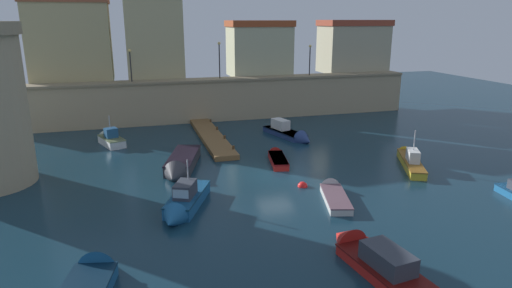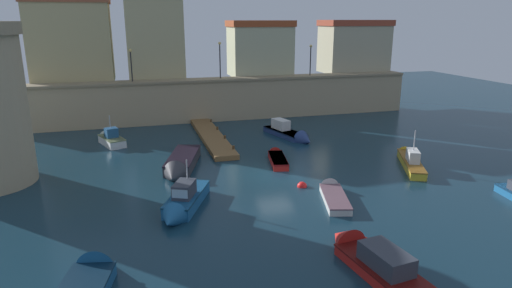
{
  "view_description": "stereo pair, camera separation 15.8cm",
  "coord_description": "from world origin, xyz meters",
  "px_view_note": "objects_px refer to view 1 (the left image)",
  "views": [
    {
      "loc": [
        -9.61,
        -28.02,
        10.65
      ],
      "look_at": [
        0.0,
        5.08,
        0.86
      ],
      "focal_mm": 30.8,
      "sensor_mm": 36.0,
      "label": 1
    },
    {
      "loc": [
        -9.46,
        -28.06,
        10.65
      ],
      "look_at": [
        0.0,
        5.08,
        0.86
      ],
      "focal_mm": 30.8,
      "sensor_mm": 36.0,
      "label": 2
    }
  ],
  "objects_px": {
    "moored_boat_3": "(375,260)",
    "moored_boat_9": "(291,134)",
    "moored_boat_1": "(409,159)",
    "moored_boat_7": "(181,165)",
    "moored_boat_2": "(110,139)",
    "mooring_buoy_0": "(303,186)",
    "moored_boat_0": "(183,203)",
    "moored_boat_5": "(333,193)",
    "moored_boat_6": "(90,282)",
    "quay_lamp_1": "(219,55)",
    "quay_lamp_2": "(310,55)",
    "quay_lamp_0": "(130,60)",
    "moored_boat_8": "(277,157)"
  },
  "relations": [
    {
      "from": "moored_boat_1",
      "to": "moored_boat_5",
      "type": "xyz_separation_m",
      "value": [
        -8.38,
        -4.16,
        -0.18
      ]
    },
    {
      "from": "moored_boat_1",
      "to": "moored_boat_9",
      "type": "xyz_separation_m",
      "value": [
        -5.91,
        9.89,
        -0.05
      ]
    },
    {
      "from": "moored_boat_5",
      "to": "mooring_buoy_0",
      "type": "relative_size",
      "value": 7.9
    },
    {
      "from": "moored_boat_0",
      "to": "quay_lamp_1",
      "type": "bearing_deg",
      "value": -172.27
    },
    {
      "from": "moored_boat_1",
      "to": "moored_boat_6",
      "type": "distance_m",
      "value": 24.53
    },
    {
      "from": "mooring_buoy_0",
      "to": "quay_lamp_1",
      "type": "bearing_deg",
      "value": 92.8
    },
    {
      "from": "moored_boat_8",
      "to": "moored_boat_1",
      "type": "bearing_deg",
      "value": -100.45
    },
    {
      "from": "moored_boat_5",
      "to": "moored_boat_2",
      "type": "bearing_deg",
      "value": 55.46
    },
    {
      "from": "moored_boat_3",
      "to": "moored_boat_6",
      "type": "xyz_separation_m",
      "value": [
        -12.01,
        1.91,
        -0.08
      ]
    },
    {
      "from": "quay_lamp_0",
      "to": "moored_boat_5",
      "type": "height_order",
      "value": "quay_lamp_0"
    },
    {
      "from": "quay_lamp_0",
      "to": "moored_boat_7",
      "type": "distance_m",
      "value": 17.4
    },
    {
      "from": "moored_boat_2",
      "to": "moored_boat_7",
      "type": "height_order",
      "value": "moored_boat_2"
    },
    {
      "from": "moored_boat_6",
      "to": "moored_boat_7",
      "type": "relative_size",
      "value": 0.74
    },
    {
      "from": "moored_boat_1",
      "to": "moored_boat_6",
      "type": "bearing_deg",
      "value": 139.45
    },
    {
      "from": "quay_lamp_1",
      "to": "quay_lamp_2",
      "type": "bearing_deg",
      "value": 0.0
    },
    {
      "from": "quay_lamp_2",
      "to": "moored_boat_0",
      "type": "relative_size",
      "value": 0.57
    },
    {
      "from": "quay_lamp_1",
      "to": "moored_boat_0",
      "type": "relative_size",
      "value": 0.65
    },
    {
      "from": "quay_lamp_1",
      "to": "moored_boat_6",
      "type": "relative_size",
      "value": 0.73
    },
    {
      "from": "quay_lamp_1",
      "to": "moored_boat_3",
      "type": "bearing_deg",
      "value": -89.31
    },
    {
      "from": "moored_boat_3",
      "to": "moored_boat_9",
      "type": "relative_size",
      "value": 1.12
    },
    {
      "from": "quay_lamp_2",
      "to": "moored_boat_3",
      "type": "height_order",
      "value": "quay_lamp_2"
    },
    {
      "from": "moored_boat_2",
      "to": "moored_boat_9",
      "type": "height_order",
      "value": "moored_boat_2"
    },
    {
      "from": "moored_boat_8",
      "to": "moored_boat_9",
      "type": "relative_size",
      "value": 0.73
    },
    {
      "from": "moored_boat_0",
      "to": "moored_boat_5",
      "type": "bearing_deg",
      "value": 111.9
    },
    {
      "from": "moored_boat_2",
      "to": "mooring_buoy_0",
      "type": "height_order",
      "value": "moored_boat_2"
    },
    {
      "from": "quay_lamp_1",
      "to": "quay_lamp_0",
      "type": "bearing_deg",
      "value": 180.0
    },
    {
      "from": "quay_lamp_1",
      "to": "moored_boat_9",
      "type": "relative_size",
      "value": 0.58
    },
    {
      "from": "moored_boat_8",
      "to": "moored_boat_9",
      "type": "distance_m",
      "value": 7.14
    },
    {
      "from": "moored_boat_0",
      "to": "moored_boat_3",
      "type": "relative_size",
      "value": 0.79
    },
    {
      "from": "mooring_buoy_0",
      "to": "moored_boat_1",
      "type": "bearing_deg",
      "value": 12.22
    },
    {
      "from": "moored_boat_8",
      "to": "moored_boat_9",
      "type": "height_order",
      "value": "moored_boat_9"
    },
    {
      "from": "moored_boat_1",
      "to": "moored_boat_7",
      "type": "bearing_deg",
      "value": 103.06
    },
    {
      "from": "quay_lamp_0",
      "to": "moored_boat_6",
      "type": "bearing_deg",
      "value": -94.73
    },
    {
      "from": "moored_boat_5",
      "to": "moored_boat_9",
      "type": "bearing_deg",
      "value": 5.7
    },
    {
      "from": "moored_boat_0",
      "to": "moored_boat_7",
      "type": "xyz_separation_m",
      "value": [
        0.69,
        7.17,
        -0.06
      ]
    },
    {
      "from": "quay_lamp_0",
      "to": "moored_boat_7",
      "type": "height_order",
      "value": "quay_lamp_0"
    },
    {
      "from": "quay_lamp_2",
      "to": "moored_boat_1",
      "type": "distance_m",
      "value": 20.43
    },
    {
      "from": "moored_boat_3",
      "to": "mooring_buoy_0",
      "type": "xyz_separation_m",
      "value": [
        0.67,
        10.18,
        -0.41
      ]
    },
    {
      "from": "moored_boat_5",
      "to": "moored_boat_9",
      "type": "xyz_separation_m",
      "value": [
        2.47,
        14.05,
        0.13
      ]
    },
    {
      "from": "moored_boat_6",
      "to": "mooring_buoy_0",
      "type": "distance_m",
      "value": 15.14
    },
    {
      "from": "moored_boat_1",
      "to": "moored_boat_7",
      "type": "height_order",
      "value": "moored_boat_1"
    },
    {
      "from": "quay_lamp_2",
      "to": "moored_boat_7",
      "type": "relative_size",
      "value": 0.47
    },
    {
      "from": "quay_lamp_0",
      "to": "moored_boat_7",
      "type": "xyz_separation_m",
      "value": [
        2.86,
        -15.97,
        -6.29
      ]
    },
    {
      "from": "quay_lamp_1",
      "to": "moored_boat_6",
      "type": "bearing_deg",
      "value": -111.36
    },
    {
      "from": "quay_lamp_0",
      "to": "moored_boat_7",
      "type": "bearing_deg",
      "value": -79.85
    },
    {
      "from": "moored_boat_2",
      "to": "moored_boat_6",
      "type": "bearing_deg",
      "value": 159.13
    },
    {
      "from": "quay_lamp_1",
      "to": "moored_boat_0",
      "type": "xyz_separation_m",
      "value": [
        -7.0,
        -23.14,
        -6.56
      ]
    },
    {
      "from": "moored_boat_0",
      "to": "moored_boat_9",
      "type": "relative_size",
      "value": 0.89
    },
    {
      "from": "quay_lamp_2",
      "to": "moored_boat_1",
      "type": "relative_size",
      "value": 0.48
    },
    {
      "from": "moored_boat_1",
      "to": "mooring_buoy_0",
      "type": "xyz_separation_m",
      "value": [
        -9.57,
        -2.07,
        -0.43
      ]
    }
  ]
}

